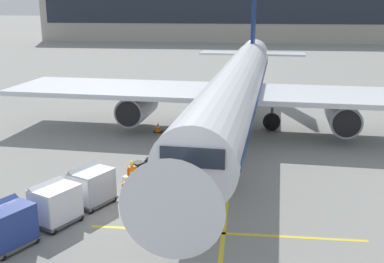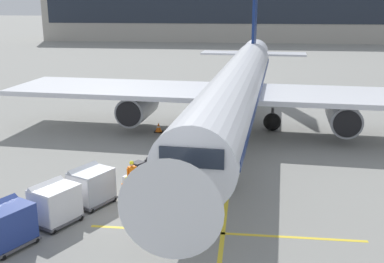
{
  "view_description": "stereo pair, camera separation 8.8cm",
  "coord_description": "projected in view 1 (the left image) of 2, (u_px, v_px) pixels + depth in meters",
  "views": [
    {
      "loc": [
        5.81,
        -20.58,
        9.73
      ],
      "look_at": [
        2.98,
        3.98,
        2.86
      ],
      "focal_mm": 44.07,
      "sensor_mm": 36.0,
      "label": 1
    },
    {
      "loc": [
        5.9,
        -20.57,
        9.73
      ],
      "look_at": [
        2.98,
        3.98,
        2.86
      ],
      "focal_mm": 44.07,
      "sensor_mm": 36.0,
      "label": 2
    }
  ],
  "objects": [
    {
      "name": "apron_guidance_line_lead_in",
      "position": [
        234.0,
        135.0,
        35.51
      ],
      "size": [
        0.2,
        110.0,
        0.01
      ],
      "color": "yellow",
      "rests_on": "ground"
    },
    {
      "name": "baggage_cart_third",
      "position": [
        6.0,
        225.0,
        19.05
      ],
      "size": [
        2.32,
        2.79,
        1.91
      ],
      "color": "#515156",
      "rests_on": "ground"
    },
    {
      "name": "parked_airplane",
      "position": [
        237.0,
        87.0,
        35.39
      ],
      "size": [
        35.62,
        44.86,
        14.95
      ],
      "color": "silver",
      "rests_on": "ground"
    },
    {
      "name": "ground_plane",
      "position": [
        122.0,
        208.0,
        22.94
      ],
      "size": [
        600.0,
        600.0,
        0.0
      ],
      "primitive_type": "plane",
      "color": "gray"
    },
    {
      "name": "ground_crew_by_carts",
      "position": [
        150.0,
        182.0,
        23.51
      ],
      "size": [
        0.26,
        0.57,
        1.74
      ],
      "color": "#333847",
      "rests_on": "ground"
    },
    {
      "name": "ground_crew_by_loader",
      "position": [
        132.0,
        174.0,
        24.56
      ],
      "size": [
        0.47,
        0.42,
        1.74
      ],
      "color": "#333847",
      "rests_on": "ground"
    },
    {
      "name": "apron_guidance_line_stop_bar",
      "position": [
        226.0,
        233.0,
        20.41
      ],
      "size": [
        12.0,
        0.2,
        0.01
      ],
      "color": "yellow",
      "rests_on": "ground"
    },
    {
      "name": "terminal_building",
      "position": [
        276.0,
        9.0,
        117.56
      ],
      "size": [
        116.32,
        16.6,
        15.78
      ],
      "color": "#A8A399",
      "rests_on": "ground"
    },
    {
      "name": "safety_cone_engine_keepout",
      "position": [
        158.0,
        128.0,
        36.11
      ],
      "size": [
        0.66,
        0.66,
        0.75
      ],
      "color": "black",
      "rests_on": "ground"
    },
    {
      "name": "ground_crew_marshaller",
      "position": [
        99.0,
        185.0,
        23.2
      ],
      "size": [
        0.44,
        0.43,
        1.74
      ],
      "color": "#333847",
      "rests_on": "ground"
    },
    {
      "name": "belt_loader",
      "position": [
        158.0,
        167.0,
        25.96
      ],
      "size": [
        3.98,
        5.08,
        3.06
      ],
      "color": "silver",
      "rests_on": "ground"
    },
    {
      "name": "baggage_cart_lead",
      "position": [
        91.0,
        185.0,
        23.11
      ],
      "size": [
        2.32,
        2.79,
        1.91
      ],
      "color": "#515156",
      "rests_on": "ground"
    },
    {
      "name": "ground_crew_wingwalker",
      "position": [
        128.0,
        191.0,
        22.43
      ],
      "size": [
        0.55,
        0.34,
        1.74
      ],
      "color": "#514C42",
      "rests_on": "ground"
    },
    {
      "name": "baggage_cart_second",
      "position": [
        55.0,
        203.0,
        21.08
      ],
      "size": [
        2.32,
        2.79,
        1.91
      ],
      "color": "#515156",
      "rests_on": "ground"
    }
  ]
}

